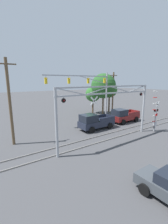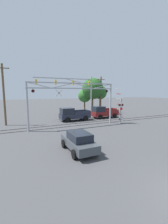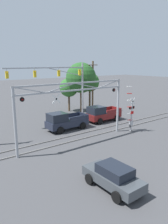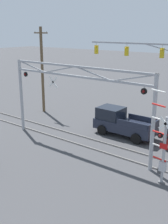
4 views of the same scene
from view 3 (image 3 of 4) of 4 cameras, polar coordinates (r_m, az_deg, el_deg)
rail_track_near at (r=22.37m, az=-2.74°, el=-7.55°), size 80.00×0.08×0.10m
rail_track_far at (r=23.50m, az=-4.74°, el=-6.57°), size 80.00×0.08×0.10m
crossing_gantry at (r=21.05m, az=-2.45°, el=2.77°), size 12.15×0.28×5.99m
crossing_signal_mast at (r=25.45m, az=12.20°, el=-0.79°), size 1.41×0.35×5.33m
traffic_signal_span at (r=29.43m, az=-4.94°, el=8.15°), size 11.15×0.39×7.79m
pickup_truck_lead at (r=25.85m, az=-5.03°, el=-2.43°), size 5.04×2.20×2.18m
pickup_truck_following at (r=29.58m, az=4.70°, el=-0.48°), size 4.96×2.20×2.18m
sedan_waiting at (r=14.44m, az=7.61°, el=-16.34°), size 1.97×4.16×1.58m
utility_pole_right at (r=34.62m, az=2.28°, el=6.72°), size 1.80×0.28×8.06m
background_tree_beyond_span at (r=36.85m, az=1.53°, el=7.79°), size 3.18×3.18×6.24m
background_tree_far_left_verge at (r=34.66m, az=-0.78°, el=8.92°), size 4.76×4.76×7.88m
background_tree_far_right_verge at (r=35.50m, az=-3.98°, el=6.34°), size 3.00×3.00×5.39m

